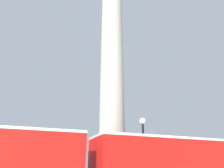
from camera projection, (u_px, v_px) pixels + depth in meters
The scene contains 2 objects.
monument_column at pixel (112, 87), 17.92m from camera, with size 5.92×5.92×26.25m.
street_lamp at pixel (145, 159), 12.64m from camera, with size 0.42×0.42×5.95m.
Camera 1 is at (-5.08, -15.86, 2.84)m, focal length 32.00 mm.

